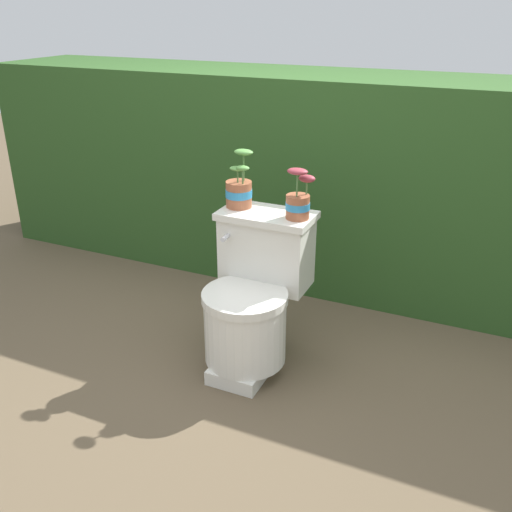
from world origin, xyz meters
name	(u,v)px	position (x,y,z in m)	size (l,w,h in m)	color
ground_plane	(234,371)	(0.00, 0.00, 0.00)	(12.00, 12.00, 0.00)	brown
hedge_backdrop	(321,179)	(0.00, 1.13, 0.58)	(4.07, 0.67, 1.16)	#284C1E
toilet	(253,299)	(0.04, 0.11, 0.32)	(0.41, 0.52, 0.67)	silver
potted_plant_left	(239,190)	(-0.10, 0.27, 0.75)	(0.12, 0.12, 0.25)	#9E5638
potted_plant_midleft	(298,201)	(0.19, 0.24, 0.75)	(0.11, 0.10, 0.22)	#9E5638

